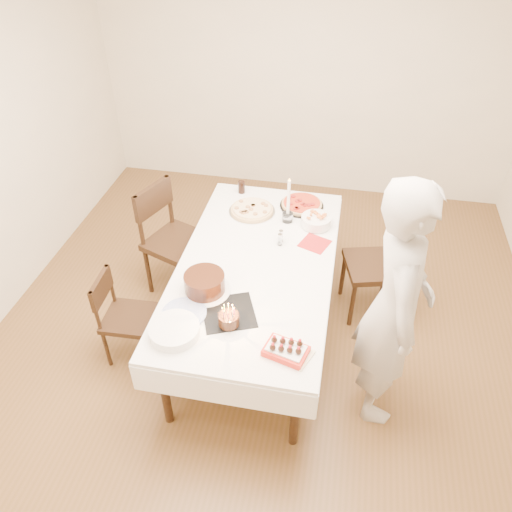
% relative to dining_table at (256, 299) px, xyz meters
% --- Properties ---
extents(floor, '(5.00, 5.00, 0.00)m').
position_rel_dining_table_xyz_m(floor, '(0.08, -0.05, -0.38)').
color(floor, brown).
rests_on(floor, ground).
extents(wall_back, '(4.50, 0.04, 2.70)m').
position_rel_dining_table_xyz_m(wall_back, '(0.08, 2.45, 0.98)').
color(wall_back, beige).
rests_on(wall_back, floor).
extents(dining_table, '(1.80, 2.40, 0.75)m').
position_rel_dining_table_xyz_m(dining_table, '(0.00, 0.00, 0.00)').
color(dining_table, white).
rests_on(dining_table, floor).
extents(chair_right_savory, '(0.60, 0.60, 0.96)m').
position_rel_dining_table_xyz_m(chair_right_savory, '(0.90, 0.47, 0.10)').
color(chair_right_savory, black).
rests_on(chair_right_savory, floor).
extents(chair_left_savory, '(0.67, 0.67, 1.02)m').
position_rel_dining_table_xyz_m(chair_left_savory, '(-0.77, 0.42, 0.13)').
color(chair_left_savory, black).
rests_on(chair_left_savory, floor).
extents(chair_left_dessert, '(0.41, 0.41, 0.77)m').
position_rel_dining_table_xyz_m(chair_left_dessert, '(-0.91, -0.40, 0.01)').
color(chair_left_dessert, black).
rests_on(chair_left_dessert, floor).
extents(person, '(0.47, 0.69, 1.84)m').
position_rel_dining_table_xyz_m(person, '(0.98, -0.46, 0.54)').
color(person, beige).
rests_on(person, floor).
extents(pizza_white, '(0.52, 0.52, 0.04)m').
position_rel_dining_table_xyz_m(pizza_white, '(-0.16, 0.66, 0.40)').
color(pizza_white, beige).
rests_on(pizza_white, dining_table).
extents(pizza_pepperoni, '(0.41, 0.41, 0.04)m').
position_rel_dining_table_xyz_m(pizza_pepperoni, '(0.24, 0.83, 0.40)').
color(pizza_pepperoni, red).
rests_on(pizza_pepperoni, dining_table).
extents(red_placemat, '(0.27, 0.27, 0.01)m').
position_rel_dining_table_xyz_m(red_placemat, '(0.41, 0.32, 0.38)').
color(red_placemat, '#B21E1E').
rests_on(red_placemat, dining_table).
extents(pasta_bowl, '(0.26, 0.26, 0.08)m').
position_rel_dining_table_xyz_m(pasta_bowl, '(0.39, 0.57, 0.42)').
color(pasta_bowl, white).
rests_on(pasta_bowl, dining_table).
extents(taper_candle, '(0.11, 0.11, 0.41)m').
position_rel_dining_table_xyz_m(taper_candle, '(0.15, 0.59, 0.58)').
color(taper_candle, white).
rests_on(taper_candle, dining_table).
extents(shaker_pair, '(0.10, 0.10, 0.10)m').
position_rel_dining_table_xyz_m(shaker_pair, '(0.14, 0.25, 0.43)').
color(shaker_pair, white).
rests_on(shaker_pair, dining_table).
extents(cola_glass, '(0.07, 0.07, 0.11)m').
position_rel_dining_table_xyz_m(cola_glass, '(-0.32, 0.95, 0.43)').
color(cola_glass, black).
rests_on(cola_glass, dining_table).
extents(layer_cake, '(0.46, 0.46, 0.14)m').
position_rel_dining_table_xyz_m(layer_cake, '(-0.29, -0.37, 0.45)').
color(layer_cake, '#32170C').
rests_on(layer_cake, dining_table).
extents(cake_board, '(0.44, 0.44, 0.01)m').
position_rel_dining_table_xyz_m(cake_board, '(-0.08, -0.55, 0.38)').
color(cake_board, black).
rests_on(cake_board, dining_table).
extents(birthday_cake, '(0.15, 0.15, 0.14)m').
position_rel_dining_table_xyz_m(birthday_cake, '(-0.05, -0.65, 0.46)').
color(birthday_cake, '#3C2210').
rests_on(birthday_cake, dining_table).
extents(strawberry_box, '(0.30, 0.24, 0.07)m').
position_rel_dining_table_xyz_m(strawberry_box, '(0.35, -0.82, 0.41)').
color(strawberry_box, red).
rests_on(strawberry_box, dining_table).
extents(box_lid, '(0.32, 0.27, 0.02)m').
position_rel_dining_table_xyz_m(box_lid, '(0.36, -0.80, 0.38)').
color(box_lid, beige).
rests_on(box_lid, dining_table).
extents(plate_stack, '(0.39, 0.39, 0.07)m').
position_rel_dining_table_xyz_m(plate_stack, '(-0.37, -0.79, 0.41)').
color(plate_stack, white).
rests_on(plate_stack, dining_table).
extents(china_plate, '(0.32, 0.32, 0.01)m').
position_rel_dining_table_xyz_m(china_plate, '(-0.37, -0.61, 0.38)').
color(china_plate, white).
rests_on(china_plate, dining_table).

